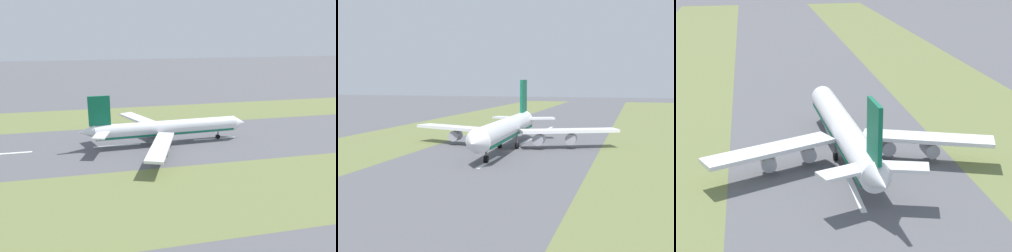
% 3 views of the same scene
% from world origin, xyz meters
% --- Properties ---
extents(ground_plane, '(800.00, 800.00, 0.00)m').
position_xyz_m(ground_plane, '(0.00, 0.00, 0.00)').
color(ground_plane, '#56565B').
extents(grass_median_east, '(40.00, 600.00, 0.01)m').
position_xyz_m(grass_median_east, '(45.00, 0.00, 0.00)').
color(grass_median_east, olive).
rests_on(grass_median_east, ground).
extents(centreline_dash_near, '(1.20, 18.00, 0.01)m').
position_xyz_m(centreline_dash_near, '(0.00, -61.57, 0.01)').
color(centreline_dash_near, silver).
rests_on(centreline_dash_near, ground).
extents(centreline_dash_mid, '(1.20, 18.00, 0.01)m').
position_xyz_m(centreline_dash_mid, '(0.00, -21.57, 0.01)').
color(centreline_dash_mid, silver).
rests_on(centreline_dash_mid, ground).
extents(centreline_dash_far, '(1.20, 18.00, 0.01)m').
position_xyz_m(centreline_dash_far, '(0.00, 18.43, 0.01)').
color(centreline_dash_far, silver).
rests_on(centreline_dash_far, ground).
extents(airplane_main_jet, '(64.08, 67.17, 20.20)m').
position_xyz_m(airplane_main_jet, '(1.25, -3.48, 6.02)').
color(airplane_main_jet, white).
rests_on(airplane_main_jet, ground).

